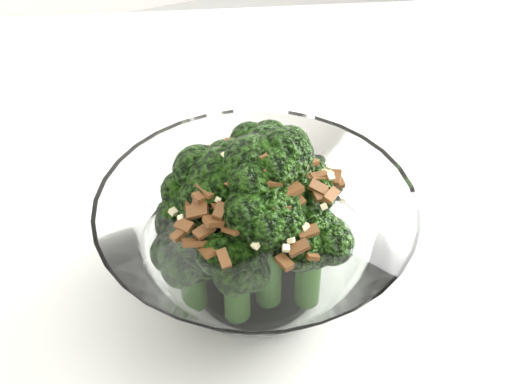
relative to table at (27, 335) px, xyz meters
name	(u,v)px	position (x,y,z in m)	size (l,w,h in m)	color
table	(27,335)	(0.00, 0.00, 0.00)	(1.37, 1.09, 0.75)	white
broccoli_dish	(255,234)	(0.17, -0.07, 0.12)	(0.22, 0.22, 0.13)	white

